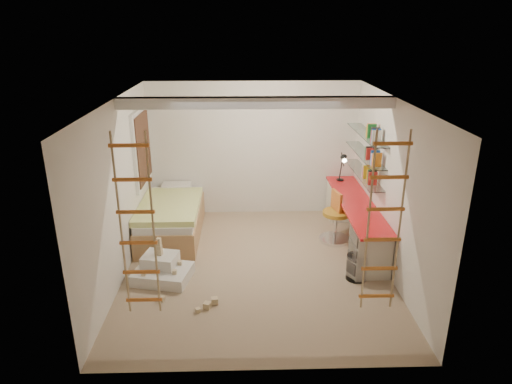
{
  "coord_description": "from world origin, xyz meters",
  "views": [
    {
      "loc": [
        -0.19,
        -6.28,
        3.6
      ],
      "look_at": [
        0.0,
        0.3,
        1.15
      ],
      "focal_mm": 32.0,
      "sensor_mm": 36.0,
      "label": 1
    }
  ],
  "objects_px": {
    "bed": "(172,218)",
    "play_platform": "(162,270)",
    "desk": "(355,220)",
    "swivel_chair": "(336,223)"
  },
  "relations": [
    {
      "from": "play_platform",
      "to": "bed",
      "type": "bearing_deg",
      "value": 92.39
    },
    {
      "from": "desk",
      "to": "play_platform",
      "type": "bearing_deg",
      "value": -159.98
    },
    {
      "from": "desk",
      "to": "play_platform",
      "type": "distance_m",
      "value": 3.35
    },
    {
      "from": "desk",
      "to": "bed",
      "type": "relative_size",
      "value": 1.4
    },
    {
      "from": "bed",
      "to": "play_platform",
      "type": "distance_m",
      "value": 1.52
    },
    {
      "from": "play_platform",
      "to": "desk",
      "type": "bearing_deg",
      "value": 20.02
    },
    {
      "from": "desk",
      "to": "play_platform",
      "type": "relative_size",
      "value": 3.08
    },
    {
      "from": "play_platform",
      "to": "swivel_chair",
      "type": "bearing_deg",
      "value": 22.81
    },
    {
      "from": "swivel_chair",
      "to": "play_platform",
      "type": "relative_size",
      "value": 0.99
    },
    {
      "from": "desk",
      "to": "swivel_chair",
      "type": "distance_m",
      "value": 0.33
    }
  ]
}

